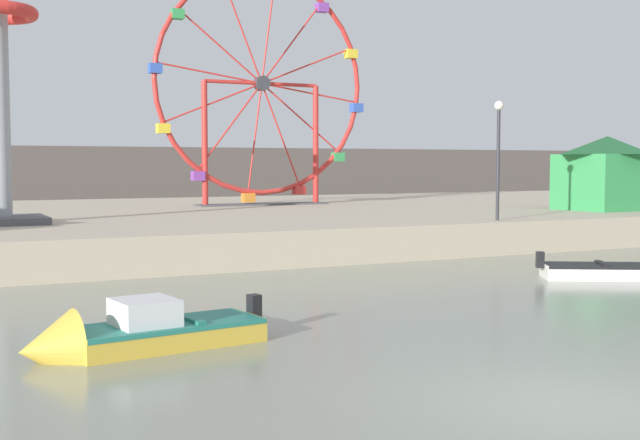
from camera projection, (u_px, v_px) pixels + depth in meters
ground_plane at (575, 406)px, 10.59m from camera, size 240.00×240.00×0.00m
quay_promenade at (117, 225)px, 34.36m from camera, size 110.00×24.81×1.14m
distant_town_skyline at (31, 177)px, 58.96m from camera, size 140.00×3.00×4.40m
motorboat_mustard_yellow at (126, 335)px, 13.66m from camera, size 4.36×1.81×1.26m
ferris_wheel_red_frame at (262, 88)px, 39.15m from camera, size 10.90×1.20×11.16m
carnival_booth_green_kiosk at (607, 172)px, 35.42m from camera, size 4.17×3.57×3.18m
promenade_lamp_near at (498, 143)px, 28.57m from camera, size 0.32×0.32×4.17m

